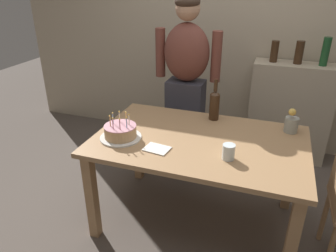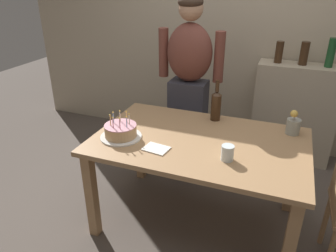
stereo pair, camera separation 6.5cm
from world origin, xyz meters
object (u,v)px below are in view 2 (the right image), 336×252
(flower_vase, at_px, (293,125))
(birthday_cake, at_px, (121,132))
(water_glass_near, at_px, (227,153))
(person_man_bearded, at_px, (189,86))
(wine_bottle, at_px, (216,105))
(napkin_stack, at_px, (156,149))

(flower_vase, bearing_deg, birthday_cake, -156.14)
(water_glass_near, height_order, person_man_bearded, person_man_bearded)
(wine_bottle, bearing_deg, birthday_cake, -135.57)
(birthday_cake, xyz_separation_m, wine_bottle, (0.56, 0.55, 0.08))
(napkin_stack, bearing_deg, person_man_bearded, 95.06)
(wine_bottle, bearing_deg, flower_vase, -4.02)
(napkin_stack, relative_size, flower_vase, 0.88)
(napkin_stack, xyz_separation_m, flower_vase, (0.85, 0.58, 0.07))
(birthday_cake, xyz_separation_m, napkin_stack, (0.30, -0.07, -0.04))
(flower_vase, relative_size, person_man_bearded, 0.11)
(water_glass_near, relative_size, wine_bottle, 0.30)
(birthday_cake, distance_m, water_glass_near, 0.78)
(birthday_cake, bearing_deg, napkin_stack, -12.52)
(birthday_cake, height_order, water_glass_near, birthday_cake)
(wine_bottle, bearing_deg, person_man_bearded, 133.31)
(person_man_bearded, bearing_deg, birthday_cake, 76.66)
(water_glass_near, xyz_separation_m, wine_bottle, (-0.22, 0.58, 0.08))
(wine_bottle, distance_m, person_man_bearded, 0.50)
(napkin_stack, bearing_deg, birthday_cake, 167.48)
(birthday_cake, height_order, person_man_bearded, person_man_bearded)
(wine_bottle, height_order, napkin_stack, wine_bottle)
(person_man_bearded, bearing_deg, napkin_stack, 95.06)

